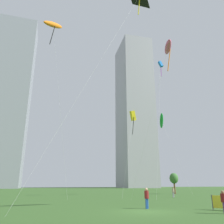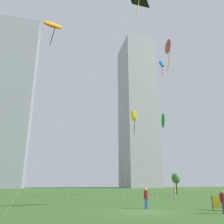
# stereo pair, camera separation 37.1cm
# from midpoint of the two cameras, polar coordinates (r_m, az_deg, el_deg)

# --- Properties ---
(ground) EXTENTS (280.00, 280.00, 0.00)m
(ground) POSITION_cam_midpoint_polar(r_m,az_deg,el_deg) (19.50, 7.62, -23.39)
(ground) COLOR #335623
(person_standing_0) EXTENTS (0.38, 0.38, 1.72)m
(person_standing_0) POSITION_cam_midpoint_polar(r_m,az_deg,el_deg) (21.72, 8.10, -20.12)
(person_standing_0) COLOR #1E478C
(person_standing_0) RESTS_ON ground
(person_standing_1) EXTENTS (0.35, 0.35, 1.59)m
(person_standing_1) POSITION_cam_midpoint_polar(r_m,az_deg,el_deg) (40.42, 14.71, -18.55)
(person_standing_1) COLOR gray
(person_standing_1) RESTS_ON ground
(person_standing_2) EXTENTS (0.36, 0.36, 1.60)m
(person_standing_2) POSITION_cam_midpoint_polar(r_m,az_deg,el_deg) (19.74, 25.46, -19.18)
(person_standing_2) COLOR #593372
(person_standing_2) RESTS_ON ground
(kite_flying_1) EXTENTS (5.73, 7.55, 24.12)m
(kite_flying_1) POSITION_cam_midpoint_polar(r_m,az_deg,el_deg) (34.51, -14.72, 20.19)
(kite_flying_1) COLOR silver
(kite_flying_1) RESTS_ON ground
(kite_flying_2) EXTENTS (5.56, 4.40, 15.72)m
(kite_flying_2) POSITION_cam_midpoint_polar(r_m,az_deg,el_deg) (47.94, 12.01, -2.17)
(kite_flying_2) COLOR silver
(kite_flying_2) RESTS_ON ground
(kite_flying_4) EXTENTS (2.16, 12.11, 18.38)m
(kite_flying_4) POSITION_cam_midpoint_polar(r_m,az_deg,el_deg) (29.59, 13.38, 15.34)
(kite_flying_4) COLOR silver
(kite_flying_4) RESTS_ON ground
(kite_flying_5) EXTENTS (4.62, 3.73, 23.38)m
(kite_flying_5) POSITION_cam_midpoint_polar(r_m,az_deg,el_deg) (42.95, 11.75, 11.31)
(kite_flying_5) COLOR silver
(kite_flying_5) RESTS_ON ground
(kite_flying_7) EXTENTS (4.98, 5.32, 15.95)m
(kite_flying_7) POSITION_cam_midpoint_polar(r_m,az_deg,el_deg) (45.10, 4.99, -1.02)
(kite_flying_7) COLOR silver
(kite_flying_7) RESTS_ON ground
(park_tree_0) EXTENTS (1.88, 1.88, 4.37)m
(park_tree_0) POSITION_cam_midpoint_polar(r_m,az_deg,el_deg) (53.99, 14.95, -15.71)
(park_tree_0) COLOR brown
(park_tree_0) RESTS_ON ground
(distant_highrise_0) EXTENTS (24.80, 20.42, 92.51)m
(distant_highrise_0) POSITION_cam_midpoint_polar(r_m,az_deg,el_deg) (137.19, -24.91, 3.02)
(distant_highrise_0) COLOR gray
(distant_highrise_0) RESTS_ON ground
(distant_highrise_1) EXTENTS (20.26, 26.74, 92.06)m
(distant_highrise_1) POSITION_cam_midpoint_polar(r_m,az_deg,el_deg) (144.48, 5.53, 0.33)
(distant_highrise_1) COLOR #939399
(distant_highrise_1) RESTS_ON ground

